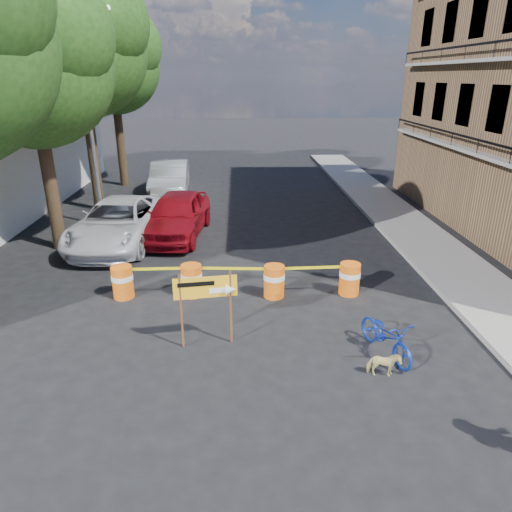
{
  "coord_description": "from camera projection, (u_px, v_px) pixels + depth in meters",
  "views": [
    {
      "loc": [
        -0.52,
        -8.37,
        5.65
      ],
      "look_at": [
        -0.07,
        2.63,
        1.3
      ],
      "focal_mm": 32.0,
      "sensor_mm": 36.0,
      "label": 1
    }
  ],
  "objects": [
    {
      "name": "sedan_silver",
      "position": [
        170.0,
        179.0,
        22.98
      ],
      "size": [
        2.1,
        5.21,
        1.68
      ],
      "primitive_type": "imported",
      "rotation": [
        0.0,
        0.0,
        0.06
      ],
      "color": "#A9ABB0",
      "rests_on": "ground"
    },
    {
      "name": "barrel_far_right",
      "position": [
        350.0,
        278.0,
        12.54
      ],
      "size": [
        0.58,
        0.58,
        0.9
      ],
      "color": "#EC510D",
      "rests_on": "ground"
    },
    {
      "name": "detour_sign",
      "position": [
        214.0,
        293.0,
        9.85
      ],
      "size": [
        1.37,
        0.3,
        1.77
      ],
      "rotation": [
        0.0,
        0.0,
        0.13
      ],
      "color": "#592D19",
      "rests_on": "ground"
    },
    {
      "name": "tree_far",
      "position": [
        113.0,
        64.0,
        23.13
      ],
      "size": [
        5.04,
        4.8,
        8.84
      ],
      "color": "#332316",
      "rests_on": "ground"
    },
    {
      "name": "suv_white",
      "position": [
        118.0,
        222.0,
        16.29
      ],
      "size": [
        3.08,
        5.83,
        1.56
      ],
      "primitive_type": "imported",
      "rotation": [
        0.0,
        0.0,
        -0.09
      ],
      "color": "silver",
      "rests_on": "ground"
    },
    {
      "name": "barrel_mid_right",
      "position": [
        274.0,
        281.0,
        12.39
      ],
      "size": [
        0.58,
        0.58,
        0.9
      ],
      "color": "#EC510D",
      "rests_on": "ground"
    },
    {
      "name": "sidewalk_east",
      "position": [
        434.0,
        250.0,
        15.66
      ],
      "size": [
        2.4,
        40.0,
        0.15
      ],
      "primitive_type": "cube",
      "color": "gray",
      "rests_on": "ground"
    },
    {
      "name": "streetlamp",
      "position": [
        90.0,
        113.0,
        16.87
      ],
      "size": [
        1.25,
        0.18,
        8.0
      ],
      "color": "gray",
      "rests_on": "ground"
    },
    {
      "name": "ground",
      "position": [
        264.0,
        356.0,
        9.87
      ],
      "size": [
        120.0,
        120.0,
        0.0
      ],
      "primitive_type": "plane",
      "color": "black",
      "rests_on": "ground"
    },
    {
      "name": "dog",
      "position": [
        384.0,
        365.0,
        9.12
      ],
      "size": [
        0.67,
        0.35,
        0.54
      ],
      "primitive_type": "imported",
      "rotation": [
        0.0,
        0.0,
        1.47
      ],
      "color": "#DECC7F",
      "rests_on": "ground"
    },
    {
      "name": "tree_mid_a",
      "position": [
        32.0,
        64.0,
        13.92
      ],
      "size": [
        5.25,
        5.0,
        8.68
      ],
      "color": "#332316",
      "rests_on": "ground"
    },
    {
      "name": "bicycle",
      "position": [
        388.0,
        318.0,
        9.62
      ],
      "size": [
        0.88,
        1.08,
        1.77
      ],
      "primitive_type": "imported",
      "rotation": [
        0.0,
        0.0,
        0.32
      ],
      "color": "#1537B0",
      "rests_on": "ground"
    },
    {
      "name": "tree_mid_b",
      "position": [
        81.0,
        48.0,
        18.31
      ],
      "size": [
        5.67,
        5.4,
        9.62
      ],
      "color": "#332316",
      "rests_on": "ground"
    },
    {
      "name": "barrel_far_left",
      "position": [
        123.0,
        281.0,
        12.35
      ],
      "size": [
        0.58,
        0.58,
        0.9
      ],
      "color": "#EC510D",
      "rests_on": "ground"
    },
    {
      "name": "barrel_mid_left",
      "position": [
        192.0,
        280.0,
        12.45
      ],
      "size": [
        0.58,
        0.58,
        0.9
      ],
      "color": "#EC510D",
      "rests_on": "ground"
    },
    {
      "name": "sedan_red",
      "position": [
        177.0,
        215.0,
        17.04
      ],
      "size": [
        2.5,
        5.03,
        1.65
      ],
      "primitive_type": "imported",
      "rotation": [
        0.0,
        0.0,
        -0.12
      ],
      "color": "maroon",
      "rests_on": "ground"
    }
  ]
}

